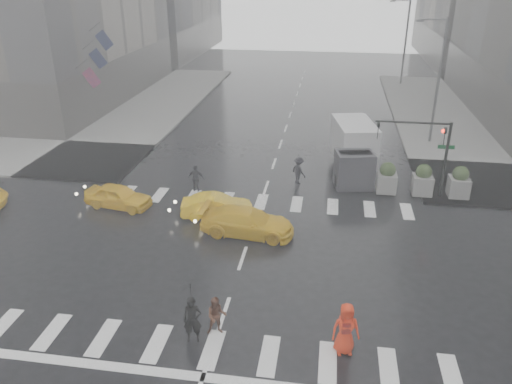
% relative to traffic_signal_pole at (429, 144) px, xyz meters
% --- Properties ---
extents(ground, '(120.00, 120.00, 0.00)m').
position_rel_traffic_signal_pole_xyz_m(ground, '(-9.01, -8.01, -3.22)').
color(ground, black).
rests_on(ground, ground).
extents(sidewalk_nw, '(35.00, 35.00, 0.15)m').
position_rel_traffic_signal_pole_xyz_m(sidewalk_nw, '(-28.51, 9.49, -3.14)').
color(sidewalk_nw, slate).
rests_on(sidewalk_nw, ground).
extents(road_markings, '(18.00, 48.00, 0.01)m').
position_rel_traffic_signal_pole_xyz_m(road_markings, '(-9.01, -8.01, -3.21)').
color(road_markings, silver).
rests_on(road_markings, ground).
extents(traffic_signal_pole, '(4.45, 0.42, 4.50)m').
position_rel_traffic_signal_pole_xyz_m(traffic_signal_pole, '(0.00, 0.00, 0.00)').
color(traffic_signal_pole, black).
rests_on(traffic_signal_pole, ground).
extents(street_lamp_near, '(2.15, 0.22, 9.00)m').
position_rel_traffic_signal_pole_xyz_m(street_lamp_near, '(1.86, 9.99, 1.73)').
color(street_lamp_near, '#59595B').
rests_on(street_lamp_near, ground).
extents(street_lamp_far, '(2.15, 0.22, 9.00)m').
position_rel_traffic_signal_pole_xyz_m(street_lamp_far, '(1.86, 29.99, 1.73)').
color(street_lamp_far, '#59595B').
rests_on(street_lamp_far, ground).
extents(planter_west, '(1.10, 1.10, 1.80)m').
position_rel_traffic_signal_pole_xyz_m(planter_west, '(-2.01, 0.19, -2.23)').
color(planter_west, slate).
rests_on(planter_west, ground).
extents(planter_mid, '(1.10, 1.10, 1.80)m').
position_rel_traffic_signal_pole_xyz_m(planter_mid, '(-0.01, 0.19, -2.23)').
color(planter_mid, slate).
rests_on(planter_mid, ground).
extents(planter_east, '(1.10, 1.10, 1.80)m').
position_rel_traffic_signal_pole_xyz_m(planter_east, '(1.99, 0.19, -2.23)').
color(planter_east, slate).
rests_on(planter_east, ground).
extents(flag_cluster, '(2.87, 3.06, 4.69)m').
position_rel_traffic_signal_pole_xyz_m(flag_cluster, '(-24.09, 10.49, 2.42)').
color(flag_cluster, '#59595B').
rests_on(flag_cluster, ground).
extents(pedestrian_black, '(1.14, 1.15, 2.43)m').
position_rel_traffic_signal_pole_xyz_m(pedestrian_black, '(-9.77, -13.62, -1.64)').
color(pedestrian_black, black).
rests_on(pedestrian_black, ground).
extents(pedestrian_brown, '(0.84, 0.72, 1.51)m').
position_rel_traffic_signal_pole_xyz_m(pedestrian_brown, '(-9.02, -13.12, -2.46)').
color(pedestrian_brown, '#4C291B').
rests_on(pedestrian_brown, ground).
extents(pedestrian_orange, '(1.06, 0.80, 1.95)m').
position_rel_traffic_signal_pole_xyz_m(pedestrian_orange, '(-4.48, -13.39, -2.24)').
color(pedestrian_orange, red).
rests_on(pedestrian_orange, ground).
extents(pedestrian_far_a, '(1.02, 0.68, 1.66)m').
position_rel_traffic_signal_pole_xyz_m(pedestrian_far_a, '(-12.99, -1.14, -2.39)').
color(pedestrian_far_a, black).
rests_on(pedestrian_far_a, ground).
extents(pedestrian_far_b, '(1.21, 1.20, 1.70)m').
position_rel_traffic_signal_pole_xyz_m(pedestrian_far_b, '(-7.14, 0.93, -2.37)').
color(pedestrian_far_b, black).
rests_on(pedestrian_far_b, ground).
extents(taxi_front, '(3.92, 2.09, 1.27)m').
position_rel_traffic_signal_pole_xyz_m(taxi_front, '(-16.67, -3.82, -2.58)').
color(taxi_front, yellow).
rests_on(taxi_front, ground).
extents(taxi_mid, '(3.87, 1.88, 1.22)m').
position_rel_traffic_signal_pole_xyz_m(taxi_mid, '(-11.06, -4.18, -2.61)').
color(taxi_mid, yellow).
rests_on(taxi_mid, ground).
extents(taxi_rear, '(4.22, 2.20, 1.34)m').
position_rel_traffic_signal_pole_xyz_m(taxi_rear, '(-9.17, -5.75, -2.55)').
color(taxi_rear, yellow).
rests_on(taxi_rear, ground).
extents(box_truck, '(2.24, 5.98, 3.18)m').
position_rel_traffic_signal_pole_xyz_m(box_truck, '(-3.88, 2.93, -1.52)').
color(box_truck, '#BCBCBE').
rests_on(box_truck, ground).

